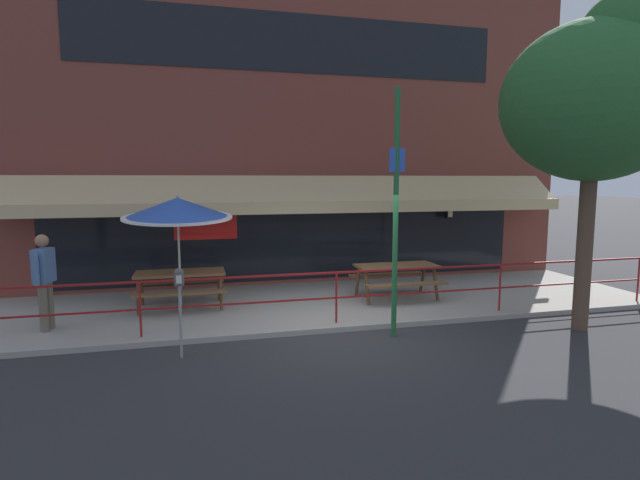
{
  "coord_description": "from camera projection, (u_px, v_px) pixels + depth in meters",
  "views": [
    {
      "loc": [
        -2.52,
        -8.4,
        2.78
      ],
      "look_at": [
        0.02,
        1.6,
        1.5
      ],
      "focal_mm": 28.0,
      "sensor_mm": 36.0,
      "label": 1
    }
  ],
  "objects": [
    {
      "name": "ground_plane",
      "position": [
        341.0,
        333.0,
        9.04
      ],
      "size": [
        120.0,
        120.0,
        0.0
      ],
      "primitive_type": "plane",
      "color": "#2D2D30"
    },
    {
      "name": "patio_deck",
      "position": [
        315.0,
        303.0,
        10.96
      ],
      "size": [
        15.0,
        4.0,
        0.1
      ],
      "primitive_type": "cube",
      "color": "#9E998E",
      "rests_on": "ground"
    },
    {
      "name": "restaurant_building",
      "position": [
        294.0,
        119.0,
        12.58
      ],
      "size": [
        15.0,
        1.6,
        8.61
      ],
      "color": "brown",
      "rests_on": "ground"
    },
    {
      "name": "patio_railing",
      "position": [
        336.0,
        286.0,
        9.23
      ],
      "size": [
        13.84,
        0.04,
        0.97
      ],
      "color": "maroon",
      "rests_on": "patio_deck"
    },
    {
      "name": "picnic_table_left",
      "position": [
        180.0,
        279.0,
        10.29
      ],
      "size": [
        1.8,
        1.42,
        0.76
      ],
      "color": "brown",
      "rests_on": "patio_deck"
    },
    {
      "name": "picnic_table_centre",
      "position": [
        396.0,
        272.0,
        11.11
      ],
      "size": [
        1.8,
        1.42,
        0.76
      ],
      "color": "brown",
      "rests_on": "patio_deck"
    },
    {
      "name": "patio_umbrella_left",
      "position": [
        178.0,
        209.0,
        9.9
      ],
      "size": [
        2.14,
        2.14,
        2.38
      ],
      "color": "#B7B2A8",
      "rests_on": "patio_deck"
    },
    {
      "name": "pedestrian_walking",
      "position": [
        44.0,
        277.0,
        8.75
      ],
      "size": [
        0.32,
        0.61,
        1.71
      ],
      "color": "#665B4C",
      "rests_on": "patio_deck"
    },
    {
      "name": "parking_meter_near",
      "position": [
        179.0,
        286.0,
        7.62
      ],
      "size": [
        0.15,
        0.16,
        1.42
      ],
      "color": "gray",
      "rests_on": "ground"
    },
    {
      "name": "street_sign_pole",
      "position": [
        396.0,
        212.0,
        8.54
      ],
      "size": [
        0.28,
        0.09,
        4.29
      ],
      "color": "#1E6033",
      "rests_on": "ground"
    },
    {
      "name": "street_tree_curbside",
      "position": [
        602.0,
        91.0,
        8.66
      ],
      "size": [
        3.27,
        2.95,
        6.0
      ],
      "color": "brown",
      "rests_on": "ground"
    }
  ]
}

